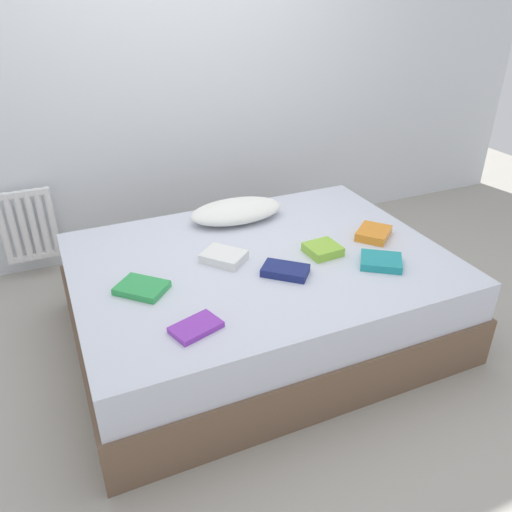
# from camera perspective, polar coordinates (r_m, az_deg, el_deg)

# --- Properties ---
(ground_plane) EXTENTS (8.00, 8.00, 0.00)m
(ground_plane) POSITION_cam_1_polar(r_m,az_deg,el_deg) (3.02, 0.39, -8.41)
(ground_plane) COLOR #9E998E
(back_wall) EXTENTS (6.00, 0.10, 2.80)m
(back_wall) POSITION_cam_1_polar(r_m,az_deg,el_deg) (3.70, -8.80, 21.97)
(back_wall) COLOR silver
(back_wall) RESTS_ON ground
(bed) EXTENTS (2.00, 1.50, 0.50)m
(bed) POSITION_cam_1_polar(r_m,az_deg,el_deg) (2.88, 0.40, -4.50)
(bed) COLOR brown
(bed) RESTS_ON ground
(radiator) EXTENTS (0.35, 0.04, 0.49)m
(radiator) POSITION_cam_1_polar(r_m,az_deg,el_deg) (3.69, -24.11, 3.08)
(radiator) COLOR white
(radiator) RESTS_ON ground
(pillow) EXTENTS (0.58, 0.32, 0.12)m
(pillow) POSITION_cam_1_polar(r_m,az_deg,el_deg) (3.15, -2.20, 5.06)
(pillow) COLOR white
(pillow) RESTS_ON bed
(textbook_green) EXTENTS (0.28, 0.28, 0.03)m
(textbook_green) POSITION_cam_1_polar(r_m,az_deg,el_deg) (2.51, -12.66, -3.49)
(textbook_green) COLOR green
(textbook_green) RESTS_ON bed
(textbook_white) EXTENTS (0.27, 0.27, 0.05)m
(textbook_white) POSITION_cam_1_polar(r_m,az_deg,el_deg) (2.70, -3.62, -0.08)
(textbook_white) COLOR white
(textbook_white) RESTS_ON bed
(textbook_lime) EXTENTS (0.18, 0.18, 0.05)m
(textbook_lime) POSITION_cam_1_polar(r_m,az_deg,el_deg) (2.79, 7.48, 0.74)
(textbook_lime) COLOR #8CC638
(textbook_lime) RESTS_ON bed
(textbook_teal) EXTENTS (0.27, 0.26, 0.04)m
(textbook_teal) POSITION_cam_1_polar(r_m,az_deg,el_deg) (2.74, 13.81, -0.60)
(textbook_teal) COLOR teal
(textbook_teal) RESTS_ON bed
(textbook_navy) EXTENTS (0.26, 0.25, 0.04)m
(textbook_navy) POSITION_cam_1_polar(r_m,az_deg,el_deg) (2.58, 3.30, -1.64)
(textbook_navy) COLOR navy
(textbook_navy) RESTS_ON bed
(textbook_orange) EXTENTS (0.27, 0.26, 0.05)m
(textbook_orange) POSITION_cam_1_polar(r_m,az_deg,el_deg) (3.02, 13.02, 2.49)
(textbook_orange) COLOR orange
(textbook_orange) RESTS_ON bed
(textbook_purple) EXTENTS (0.24, 0.19, 0.03)m
(textbook_purple) POSITION_cam_1_polar(r_m,az_deg,el_deg) (2.21, -6.73, -7.92)
(textbook_purple) COLOR purple
(textbook_purple) RESTS_ON bed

